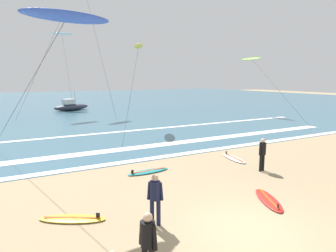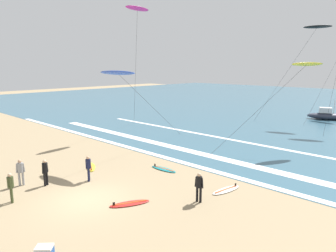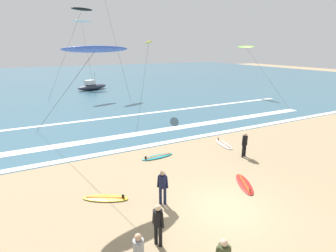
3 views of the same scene
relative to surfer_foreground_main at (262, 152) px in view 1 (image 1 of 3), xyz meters
name	(u,v)px [view 1 (image 1 of 3)]	position (x,y,z in m)	size (l,w,h in m)	color
ground_plane	(248,230)	(-4.55, -3.86, -0.96)	(160.00, 160.00, 0.00)	#9E8763
ocean_surface	(46,102)	(-4.55, 49.12, -0.95)	(140.00, 90.00, 0.01)	#386075
wave_foam_shoreline	(149,159)	(-3.88, 4.52, -0.94)	(57.95, 0.56, 0.01)	white
wave_foam_mid_break	(99,152)	(-5.91, 7.27, -0.94)	(39.83, 0.96, 0.01)	white
wave_foam_outer_break	(110,133)	(-3.40, 13.18, -0.94)	(41.22, 0.51, 0.01)	white
surfer_foreground_main	(262,152)	(0.00, 0.00, 0.00)	(0.52, 0.32, 1.60)	black
surfer_left_near	(155,195)	(-6.81, -2.29, 0.00)	(0.46, 0.38, 1.60)	#141938
surfer_left_far	(148,240)	(-8.03, -4.46, 0.00)	(0.32, 0.50, 1.60)	black
surfboard_foreground_flat	(268,200)	(-2.41, -2.68, -0.91)	(1.45, 2.15, 0.25)	red
surfboard_near_water	(148,171)	(-4.90, 2.40, -0.91)	(2.13, 0.70, 0.25)	teal
surfboard_right_spare	(234,158)	(0.23, 2.25, -0.91)	(0.93, 2.17, 0.25)	silver
surfboard_left_pile	(72,219)	(-8.98, -0.78, -0.91)	(2.12, 1.56, 0.25)	yellow
kite_yellow_high_left	(139,47)	(-0.19, 14.56, 6.19)	(5.47, 9.04, 7.40)	yellow
kite_black_high_right	(62,17)	(-4.21, 28.35, 10.66)	(7.54, 4.18, 11.91)	black
kite_white_mid_center	(62,34)	(-2.91, 37.31, 9.92)	(3.28, 12.48, 11.17)	white
kite_blue_far_right	(67,18)	(-8.44, 1.42, 5.56)	(4.84, 11.06, 6.78)	blue
kite_lime_distant_high	(251,59)	(15.55, 17.15, 5.75)	(3.24, 12.39, 6.97)	#70C628
offshore_boat	(71,106)	(-3.05, 32.02, -0.40)	(5.46, 3.56, 2.70)	#2D3342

